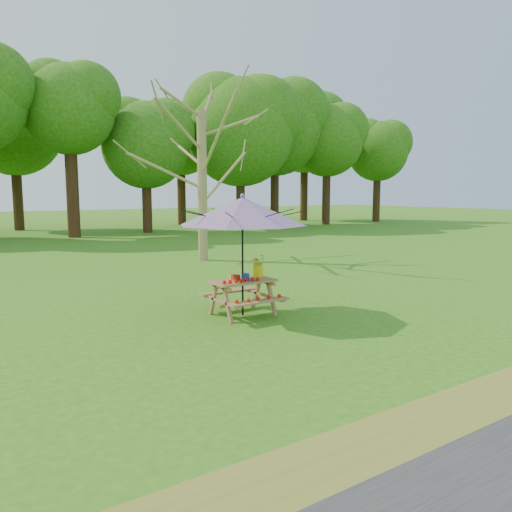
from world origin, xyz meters
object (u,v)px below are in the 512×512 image
bare_tree (200,47)px  patio_umbrella (242,211)px  picnic_table (243,298)px  flower_bucket (258,265)px

bare_tree → patio_umbrella: bearing=-112.4°
picnic_table → flower_bucket: size_ratio=3.00×
bare_tree → flower_bucket: (-2.53, -7.07, -6.04)m
flower_bucket → patio_umbrella: bearing=-164.9°
patio_umbrella → flower_bucket: size_ratio=5.47×
bare_tree → patio_umbrella: (-2.96, -7.19, -5.00)m
bare_tree → patio_umbrella: size_ratio=4.76×
bare_tree → picnic_table: size_ratio=8.67×
picnic_table → patio_umbrella: 1.62m
bare_tree → picnic_table: bearing=-112.3°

